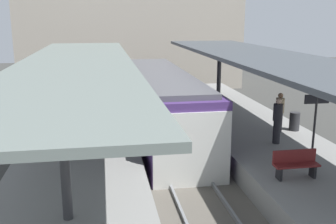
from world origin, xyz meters
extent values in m
plane|color=#383835|center=(0.00, 0.00, 0.00)|extent=(80.00, 80.00, 0.00)
cube|color=gray|center=(-3.80, 0.00, 0.50)|extent=(4.40, 28.00, 1.00)
cube|color=gray|center=(3.80, 0.00, 0.50)|extent=(4.40, 28.00, 1.00)
cube|color=#59544C|center=(0.00, 0.00, 0.10)|extent=(3.20, 28.00, 0.20)
cube|color=slate|center=(-0.72, 0.00, 0.27)|extent=(0.08, 28.00, 0.14)
cube|color=slate|center=(0.72, 0.00, 0.27)|extent=(0.08, 28.00, 0.14)
cube|color=#472D6B|center=(0.00, 4.30, 1.65)|extent=(2.70, 12.37, 2.90)
cube|color=silver|center=(0.00, -1.92, 1.50)|extent=(2.65, 0.08, 2.60)
cube|color=black|center=(-1.37, 4.30, 2.00)|extent=(0.04, 11.38, 0.76)
cube|color=black|center=(1.37, 4.30, 2.00)|extent=(0.04, 11.38, 0.76)
cube|color=#515156|center=(0.00, 4.30, 3.20)|extent=(2.16, 11.75, 0.20)
cylinder|color=#333335|center=(-3.80, -4.90, 2.52)|extent=(0.24, 0.24, 3.04)
cylinder|color=#333335|center=(-3.80, 7.70, 2.52)|extent=(0.24, 0.24, 3.04)
cube|color=slate|center=(-3.80, 1.40, 4.12)|extent=(4.18, 21.00, 0.16)
cylinder|color=#333335|center=(3.80, 7.70, 2.56)|extent=(0.24, 0.24, 3.12)
cube|color=#3D4247|center=(3.80, 1.40, 4.20)|extent=(4.18, 21.00, 0.16)
cube|color=black|center=(2.32, -3.54, 1.20)|extent=(0.08, 0.32, 0.40)
cube|color=black|center=(3.42, -3.54, 1.20)|extent=(0.08, 0.32, 0.40)
cube|color=maroon|center=(2.87, -3.54, 1.43)|extent=(1.40, 0.40, 0.06)
cube|color=maroon|center=(2.87, -3.36, 1.66)|extent=(1.40, 0.06, 0.40)
cylinder|color=#262628|center=(4.45, -1.70, 2.10)|extent=(0.08, 0.08, 2.20)
cube|color=black|center=(4.45, -1.70, 3.05)|extent=(0.90, 0.06, 0.32)
cylinder|color=#2D2D30|center=(5.33, 1.37, 1.40)|extent=(0.44, 0.44, 0.80)
cylinder|color=#232328|center=(3.76, -0.21, 1.46)|extent=(0.28, 0.28, 0.92)
cylinder|color=#232328|center=(3.76, -0.21, 2.25)|extent=(0.36, 0.36, 0.65)
sphere|color=beige|center=(3.76, -0.21, 2.68)|extent=(0.22, 0.22, 0.22)
cylinder|color=#232328|center=(4.55, 1.25, 1.42)|extent=(0.28, 0.28, 0.83)
cylinder|color=#998460|center=(4.55, 1.25, 2.16)|extent=(0.36, 0.36, 0.65)
sphere|color=#936B4C|center=(4.55, 1.25, 2.59)|extent=(0.22, 0.22, 0.22)
cube|color=#A89E8E|center=(-0.32, 20.00, 5.50)|extent=(18.00, 6.00, 11.00)
camera|label=1|loc=(-2.84, -13.86, 5.79)|focal=41.71mm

